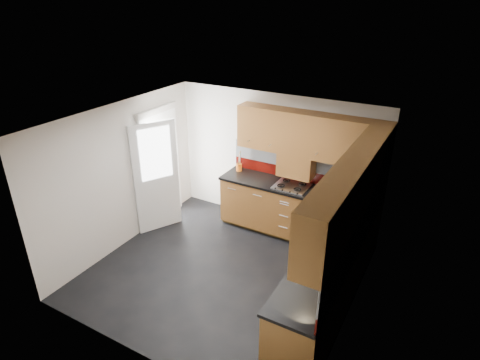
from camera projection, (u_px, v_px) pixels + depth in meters
The scene contains 14 objects.
room at pixel (222, 185), 5.52m from camera, with size 4.00×3.80×2.64m.
base_cabinets at pixel (308, 245), 6.07m from camera, with size 2.70×3.20×0.95m.
countertop at pixel (309, 217), 5.86m from camera, with size 2.72×3.22×0.04m.
backsplash at pixel (331, 197), 5.81m from camera, with size 2.70×3.20×0.54m.
upper_cabinets at pixel (329, 160), 5.45m from camera, with size 2.50×3.20×0.72m.
extractor_hood at pixel (296, 165), 6.71m from camera, with size 0.60×0.33×0.40m, color brown.
glass_cabinet at pixel (370, 158), 5.45m from camera, with size 0.32×0.80×0.66m.
back_door at pixel (159, 171), 7.10m from camera, with size 0.42×1.19×2.04m.
gas_hob at pixel (291, 186), 6.71m from camera, with size 0.56×0.50×0.04m.
utensil_pot at pixel (239, 166), 7.29m from camera, with size 0.11×0.11×0.39m.
toaster at pixel (373, 196), 6.21m from camera, with size 0.31×0.23×0.21m.
food_processor at pixel (356, 206), 5.84m from camera, with size 0.19×0.19×0.32m.
paper_towel at pixel (340, 235), 5.14m from camera, with size 0.13×0.13×0.28m, color white.
orange_cloth at pixel (354, 214), 5.90m from camera, with size 0.13×0.11×0.01m, color red.
Camera 1 is at (2.64, -4.21, 3.92)m, focal length 30.00 mm.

